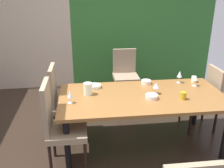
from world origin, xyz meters
TOP-DOWN VIEW (x-y plane):
  - ground_plane at (0.00, 0.00)m, footprint 5.29×5.35m
  - back_panel_interior at (-1.48, 2.63)m, footprint 2.33×0.10m
  - garden_window_panel at (1.17, 2.63)m, footprint 2.96×0.10m
  - dining_table at (0.63, 0.33)m, footprint 2.09×1.03m
  - chair_left_far at (-0.40, 0.66)m, footprint 0.45×0.44m
  - chair_right_far at (1.64, 0.66)m, footprint 0.44×0.44m
  - chair_left_near at (-0.40, 0.00)m, footprint 0.45×0.44m
  - chair_head_far at (0.66, 1.77)m, footprint 0.44×0.45m
  - wine_glass_right at (-0.27, 0.21)m, footprint 0.06×0.06m
  - wine_glass_left at (1.24, 0.70)m, footprint 0.07×0.07m
  - wine_glass_south at (1.42, 0.56)m, footprint 0.07×0.07m
  - wine_glass_center at (0.80, 0.36)m, footprint 0.08×0.08m
  - serving_bowl_near_window at (0.71, 0.22)m, footprint 0.15×0.15m
  - serving_bowl_east at (0.04, 0.66)m, footprint 0.17×0.17m
  - serving_bowl_near_shelf at (0.77, 0.72)m, footprint 0.14×0.14m
  - cup_west at (1.09, 0.16)m, footprint 0.07×0.07m
  - cup_corner at (1.46, 0.70)m, footprint 0.07×0.07m
  - pitcher_rear at (-0.05, 0.44)m, footprint 0.12×0.11m

SIDE VIEW (x-z plane):
  - ground_plane at x=0.00m, z-range -0.02..0.00m
  - chair_right_far at x=1.64m, z-range 0.07..1.00m
  - chair_head_far at x=0.66m, z-range 0.07..1.01m
  - chair_left_far at x=-0.40m, z-range 0.05..1.09m
  - chair_left_near at x=-0.40m, z-range 0.05..1.11m
  - dining_table at x=0.63m, z-range 0.29..1.01m
  - serving_bowl_east at x=0.04m, z-range 0.72..0.76m
  - serving_bowl_near_window at x=0.71m, z-range 0.72..0.77m
  - serving_bowl_near_shelf at x=0.77m, z-range 0.72..0.77m
  - cup_corner at x=1.46m, z-range 0.72..0.80m
  - cup_west at x=1.09m, z-range 0.72..0.81m
  - pitcher_rear at x=-0.05m, z-range 0.72..0.88m
  - wine_glass_right at x=-0.27m, z-range 0.75..0.90m
  - wine_glass_center at x=0.80m, z-range 0.75..0.90m
  - wine_glass_south at x=1.42m, z-range 0.75..0.91m
  - wine_glass_left at x=1.24m, z-range 0.76..0.93m
  - back_panel_interior at x=-1.48m, z-range 0.00..2.55m
  - garden_window_panel at x=1.17m, z-range 0.00..2.55m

